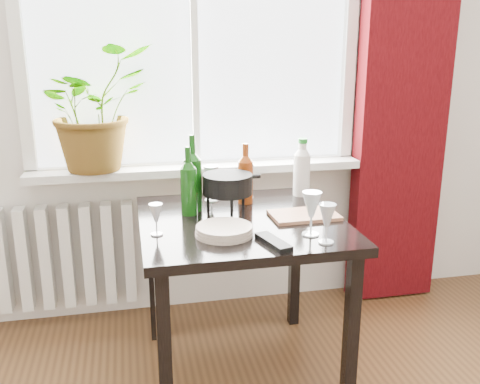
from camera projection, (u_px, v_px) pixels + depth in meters
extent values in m
cube|color=white|center=(193.00, 13.00, 2.64)|extent=(1.72, 0.08, 1.62)
cube|color=silver|center=(198.00, 168.00, 2.79)|extent=(1.72, 0.20, 0.04)
cube|color=#320407|center=(405.00, 74.00, 2.85)|extent=(0.50, 0.12, 2.56)
cube|color=silver|center=(57.00, 257.00, 2.79)|extent=(0.80, 0.10, 0.55)
cube|color=black|center=(241.00, 223.00, 2.27)|extent=(0.85, 0.85, 0.04)
cube|color=black|center=(165.00, 358.00, 1.96)|extent=(0.05, 0.05, 0.70)
cube|color=black|center=(154.00, 275.00, 2.64)|extent=(0.05, 0.05, 0.70)
cube|color=black|center=(351.00, 336.00, 2.10)|extent=(0.05, 0.05, 0.70)
cube|color=black|center=(295.00, 263.00, 2.79)|extent=(0.05, 0.05, 0.70)
imported|color=#39751F|center=(93.00, 108.00, 2.60)|extent=(0.73, 0.71, 0.61)
cylinder|color=beige|center=(224.00, 230.00, 2.08)|extent=(0.27, 0.27, 0.04)
cube|color=black|center=(273.00, 242.00, 1.98)|extent=(0.10, 0.20, 0.02)
cube|color=#A66A4B|center=(304.00, 215.00, 2.29)|extent=(0.29, 0.19, 0.02)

